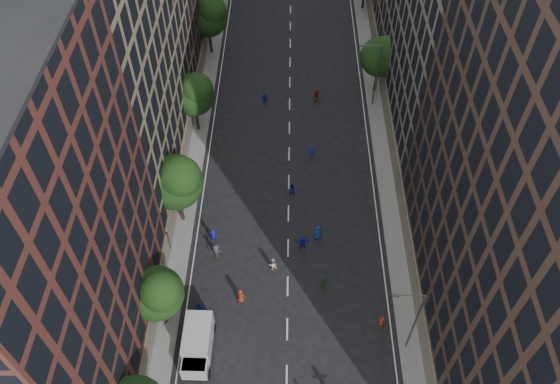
# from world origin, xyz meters

# --- Properties ---
(ground) EXTENTS (240.00, 240.00, 0.00)m
(ground) POSITION_xyz_m (0.00, 40.00, 0.00)
(ground) COLOR black
(ground) RESTS_ON ground
(sidewalk_left) EXTENTS (4.00, 105.00, 0.15)m
(sidewalk_left) POSITION_xyz_m (-12.00, 47.50, 0.07)
(sidewalk_left) COLOR slate
(sidewalk_left) RESTS_ON ground
(sidewalk_right) EXTENTS (4.00, 105.00, 0.15)m
(sidewalk_right) POSITION_xyz_m (12.00, 47.50, 0.07)
(sidewalk_right) COLOR slate
(sidewalk_right) RESTS_ON ground
(bldg_left_a) EXTENTS (14.00, 22.00, 30.00)m
(bldg_left_a) POSITION_xyz_m (-19.00, 11.00, 15.00)
(bldg_left_a) COLOR #542720
(bldg_left_a) RESTS_ON ground
(bldg_left_b) EXTENTS (14.00, 26.00, 34.00)m
(bldg_left_b) POSITION_xyz_m (-19.00, 35.00, 17.00)
(bldg_left_b) COLOR #847156
(bldg_left_b) RESTS_ON ground
(tree_left_1) EXTENTS (4.80, 4.80, 8.21)m
(tree_left_1) POSITION_xyz_m (-11.02, 13.86, 5.55)
(tree_left_1) COLOR black
(tree_left_1) RESTS_ON ground
(tree_left_2) EXTENTS (5.60, 5.60, 9.45)m
(tree_left_2) POSITION_xyz_m (-10.99, 25.83, 6.36)
(tree_left_2) COLOR black
(tree_left_2) RESTS_ON ground
(tree_left_3) EXTENTS (5.00, 5.00, 8.58)m
(tree_left_3) POSITION_xyz_m (-11.02, 39.85, 5.82)
(tree_left_3) COLOR black
(tree_left_3) RESTS_ON ground
(tree_left_4) EXTENTS (5.40, 5.40, 9.08)m
(tree_left_4) POSITION_xyz_m (-11.00, 55.84, 6.10)
(tree_left_4) COLOR black
(tree_left_4) RESTS_ON ground
(tree_right_a) EXTENTS (5.00, 5.00, 8.39)m
(tree_right_a) POSITION_xyz_m (11.38, 47.85, 5.63)
(tree_right_a) COLOR black
(tree_right_a) RESTS_ON ground
(streetlamp_near) EXTENTS (2.64, 0.22, 9.06)m
(streetlamp_near) POSITION_xyz_m (10.37, 12.00, 5.17)
(streetlamp_near) COLOR #595B60
(streetlamp_near) RESTS_ON ground
(streetlamp_far) EXTENTS (2.64, 0.22, 9.06)m
(streetlamp_far) POSITION_xyz_m (10.37, 45.00, 5.17)
(streetlamp_far) COLOR #595B60
(streetlamp_far) RESTS_ON ground
(cargo_van) EXTENTS (2.56, 5.35, 2.83)m
(cargo_van) POSITION_xyz_m (-7.80, 11.21, 1.49)
(cargo_van) COLOR silver
(cargo_van) RESTS_ON ground
(skater_4) EXTENTS (1.11, 0.61, 1.80)m
(skater_4) POSITION_xyz_m (-8.07, 14.91, 0.90)
(skater_4) COLOR #142EA9
(skater_4) RESTS_ON ground
(skater_6) EXTENTS (1.01, 0.83, 1.78)m
(skater_6) POSITION_xyz_m (-4.40, 16.33, 0.89)
(skater_6) COLOR maroon
(skater_6) RESTS_ON ground
(skater_7) EXTENTS (0.71, 0.51, 1.85)m
(skater_7) POSITION_xyz_m (8.50, 13.85, 0.92)
(skater_7) COLOR maroon
(skater_7) RESTS_ON ground
(skater_8) EXTENTS (0.98, 0.87, 1.68)m
(skater_8) POSITION_xyz_m (-1.49, 19.93, 0.84)
(skater_8) COLOR silver
(skater_8) RESTS_ON ground
(skater_9) EXTENTS (1.13, 0.70, 1.68)m
(skater_9) POSITION_xyz_m (-7.16, 21.39, 0.84)
(skater_9) COLOR #3E3D42
(skater_9) RESTS_ON ground
(skater_10) EXTENTS (0.97, 0.47, 1.60)m
(skater_10) POSITION_xyz_m (3.37, 17.89, 0.80)
(skater_10) COLOR #1C5E1C
(skater_10) RESTS_ON ground
(skater_11) EXTENTS (1.64, 0.63, 1.73)m
(skater_11) POSITION_xyz_m (1.44, 22.57, 0.87)
(skater_11) COLOR #1D16B5
(skater_11) RESTS_ON ground
(skater_12) EXTENTS (1.02, 0.82, 1.81)m
(skater_12) POSITION_xyz_m (3.03, 23.81, 0.90)
(skater_12) COLOR navy
(skater_12) RESTS_ON ground
(skater_13) EXTENTS (0.77, 0.57, 1.93)m
(skater_13) POSITION_xyz_m (-7.68, 23.23, 0.97)
(skater_13) COLOR #1715AE
(skater_13) RESTS_ON ground
(skater_14) EXTENTS (0.97, 0.86, 1.67)m
(skater_14) POSITION_xyz_m (0.25, 29.73, 0.83)
(skater_14) COLOR #1620B7
(skater_14) RESTS_ON ground
(skater_15) EXTENTS (1.07, 0.62, 1.65)m
(skater_15) POSITION_xyz_m (2.55, 35.56, 0.82)
(skater_15) COLOR #1521AB
(skater_15) RESTS_ON ground
(skater_16) EXTENTS (1.05, 0.69, 1.65)m
(skater_16) POSITION_xyz_m (-3.16, 44.92, 0.83)
(skater_16) COLOR #1725BB
(skater_16) RESTS_ON ground
(skater_17) EXTENTS (1.66, 0.99, 1.70)m
(skater_17) POSITION_xyz_m (3.45, 45.91, 0.85)
(skater_17) COLOR maroon
(skater_17) RESTS_ON ground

